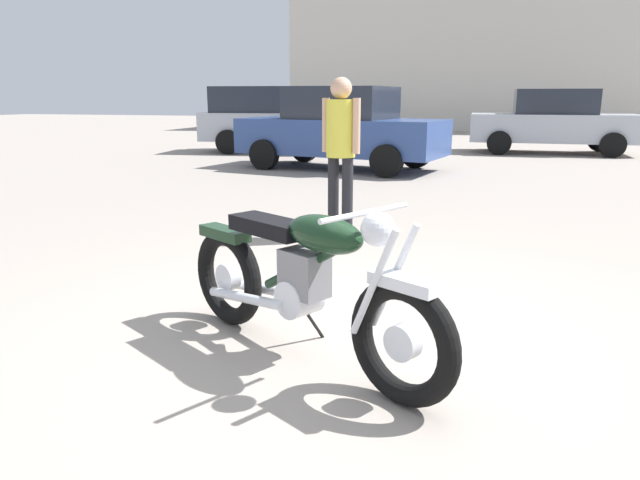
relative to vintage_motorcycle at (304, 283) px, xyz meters
name	(u,v)px	position (x,y,z in m)	size (l,w,h in m)	color
ground_plane	(362,345)	(0.27, 0.27, -0.45)	(80.00, 80.00, 0.00)	gray
vintage_motorcycle	(304,283)	(0.00, 0.00, 0.00)	(1.87, 1.11, 0.94)	black
bystander	(341,141)	(-0.57, 2.91, 0.57)	(0.44, 0.30, 1.66)	black
pale_sedan_back	(341,128)	(-2.16, 8.85, 0.38)	(4.44, 2.49, 1.67)	black
red_hatchback_near	(287,117)	(-4.56, 12.13, 0.49)	(4.89, 2.43, 1.74)	black
silver_sedan_mid	(553,121)	(2.31, 13.89, 0.38)	(4.24, 2.01, 1.67)	black
industrial_building	(491,58)	(0.31, 28.65, 2.94)	(18.65, 11.04, 13.14)	beige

